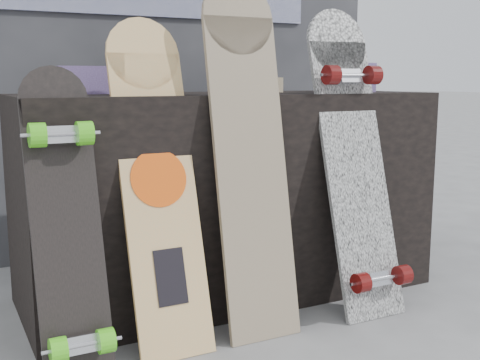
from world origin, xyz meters
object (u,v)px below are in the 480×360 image
vendor_table (229,195)px  longboard_celtic (249,147)px  longboard_geisha (157,174)px  skateboard_dark (67,218)px  longboard_cascadia (355,155)px

vendor_table → longboard_celtic: 0.43m
longboard_geisha → skateboard_dark: bearing=-166.9°
vendor_table → skateboard_dark: size_ratio=1.78×
longboard_geisha → longboard_celtic: longboard_celtic is taller
vendor_table → longboard_geisha: longboard_geisha is taller
longboard_geisha → longboard_cascadia: (0.75, -0.04, 0.02)m
longboard_celtic → skateboard_dark: longboard_celtic is taller
longboard_geisha → longboard_cascadia: longboard_cascadia is taller
longboard_geisha → longboard_cascadia: bearing=-3.0°
longboard_geisha → vendor_table: bearing=37.3°
longboard_geisha → longboard_cascadia: size_ratio=0.94×
vendor_table → longboard_geisha: bearing=-142.7°
longboard_geisha → longboard_celtic: (0.31, -0.04, 0.07)m
vendor_table → skateboard_dark: bearing=-151.9°
skateboard_dark → vendor_table: bearing=28.1°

